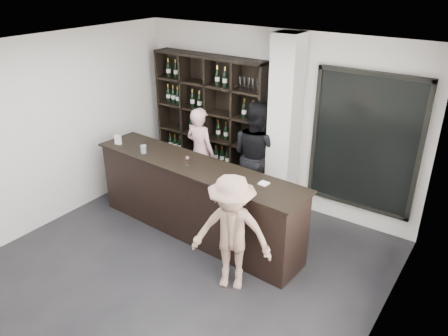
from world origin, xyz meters
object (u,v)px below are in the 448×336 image
Objects in this scene: taster_pink at (200,152)px; taster_black at (256,155)px; wine_shelf at (210,124)px; customer at (232,234)px; tasting_counter at (196,200)px.

taster_black reaches higher than taster_pink.
taster_pink is 1.05m from taster_black.
wine_shelf is 0.55m from taster_pink.
wine_shelf reaches higher than customer.
taster_pink is 2.57m from customer.
tasting_counter is 1.34m from taster_pink.
taster_pink reaches higher than customer.
tasting_counter is at bearing 95.10° from taster_black.
taster_black is at bearing -10.44° from wine_shelf.
wine_shelf is at bearing -77.43° from taster_pink.
wine_shelf is 1.30× the size of taster_black.
customer is (1.90, -2.17, -0.42)m from wine_shelf.
taster_black is (1.03, 0.18, 0.12)m from taster_pink.
taster_pink is 0.87× the size of taster_black.
wine_shelf is 1.78m from tasting_counter.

